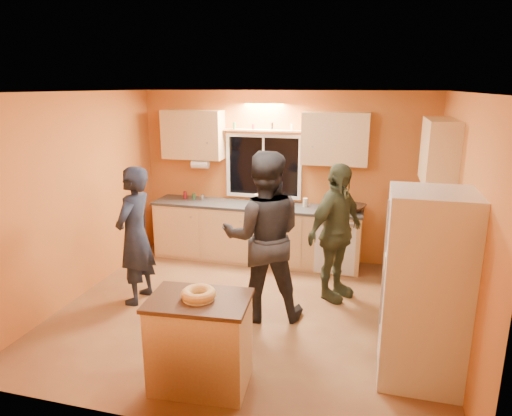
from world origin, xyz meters
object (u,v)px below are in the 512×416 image
(person_right, at_px, (336,232))
(person_left, at_px, (135,236))
(person_center, at_px, (264,237))
(refrigerator, at_px, (425,289))
(island, at_px, (200,341))

(person_right, bearing_deg, person_left, 137.19)
(person_center, distance_m, person_right, 1.04)
(refrigerator, distance_m, island, 2.08)
(island, distance_m, person_center, 1.54)
(island, relative_size, person_center, 0.47)
(person_center, bearing_deg, person_left, -14.39)
(island, relative_size, person_right, 0.53)
(refrigerator, distance_m, person_left, 3.42)
(island, bearing_deg, person_left, 130.47)
(refrigerator, distance_m, person_center, 1.87)
(refrigerator, relative_size, person_right, 1.02)
(refrigerator, relative_size, island, 1.93)
(refrigerator, relative_size, person_center, 0.91)
(island, xyz_separation_m, person_right, (1.00, 2.13, 0.44))
(island, xyz_separation_m, person_center, (0.23, 1.42, 0.55))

